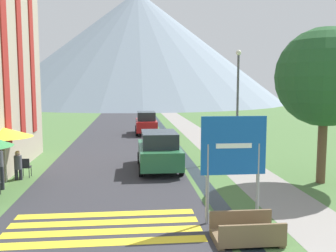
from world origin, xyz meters
TOP-DOWN VIEW (x-y plane):
  - ground_plane at (0.00, 20.00)m, footprint 160.00×160.00m
  - road at (-2.50, 30.00)m, footprint 6.40×60.00m
  - footpath at (3.60, 30.00)m, footprint 2.20×60.00m
  - drainage_channel at (1.20, 30.00)m, footprint 0.60×60.00m
  - crosswalk_marking at (-2.50, 3.80)m, footprint 5.44×2.54m
  - mountain_distant at (0.05, 76.18)m, footprint 62.14×62.14m
  - road_sign at (1.20, 3.78)m, footprint 1.89×0.11m
  - footbridge at (1.20, 2.46)m, footprint 1.70×1.10m
  - parked_car_near at (-0.40, 10.81)m, footprint 1.97×4.21m
  - parked_car_far at (-0.47, 23.43)m, footprint 1.73×3.81m
  - cafe_chair_far_right at (-6.26, 9.84)m, footprint 0.40×0.40m
  - cafe_umbrella_middle_yellow at (-6.85, 9.16)m, footprint 2.26×2.26m
  - person_seated_near at (-6.45, 9.48)m, footprint 0.32×0.32m
  - streetlamp at (3.86, 12.58)m, footprint 0.28×0.28m
  - tree_by_path at (6.00, 7.76)m, footprint 3.94×3.94m

SIDE VIEW (x-z plane):
  - ground_plane at x=0.00m, z-range 0.00..0.00m
  - drainage_channel at x=1.20m, z-range 0.00..0.00m
  - road at x=-2.50m, z-range 0.00..0.01m
  - footpath at x=3.60m, z-range 0.00..0.01m
  - crosswalk_marking at x=-2.50m, z-range 0.00..0.01m
  - footbridge at x=1.20m, z-range -0.10..0.55m
  - cafe_chair_far_right at x=-6.26m, z-range 0.09..0.94m
  - person_seated_near at x=-6.45m, z-range 0.07..1.31m
  - parked_car_far at x=-0.47m, z-range 0.00..1.82m
  - parked_car_near at x=-0.40m, z-range 0.00..1.82m
  - road_sign at x=1.20m, z-range 0.47..3.59m
  - cafe_umbrella_middle_yellow at x=-6.85m, z-range 0.93..3.20m
  - streetlamp at x=3.86m, z-range 0.49..6.27m
  - tree_by_path at x=6.00m, z-range 1.15..7.43m
  - mountain_distant at x=0.05m, z-range 0.00..23.76m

